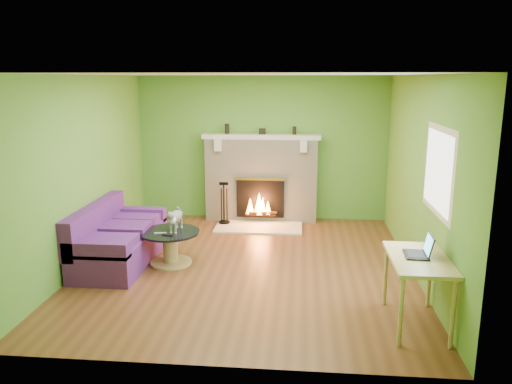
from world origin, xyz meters
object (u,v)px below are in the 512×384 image
at_px(sofa, 117,240).
at_px(coffee_table, 170,245).
at_px(desk, 419,266).
at_px(cat, 176,219).

xyz_separation_m(sofa, coffee_table, (0.77, 0.00, -0.05)).
relative_size(desk, cat, 1.89).
distance_m(sofa, coffee_table, 0.77).
bearing_deg(coffee_table, sofa, -179.75).
bearing_deg(coffee_table, cat, 32.01).
bearing_deg(sofa, coffee_table, 0.25).
relative_size(coffee_table, desk, 0.82).
height_order(coffee_table, cat, cat).
bearing_deg(coffee_table, desk, -26.52).
distance_m(desk, cat, 3.35).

